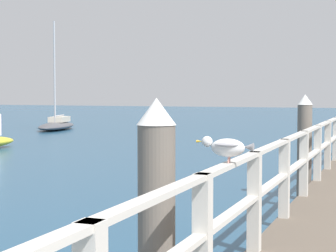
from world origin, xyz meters
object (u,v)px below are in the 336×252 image
object	(u,v)px
seagull_foreground	(227,147)
dock_piling_near	(157,234)
boat_1	(57,124)
dock_piling_far	(304,147)

from	to	relation	value
seagull_foreground	dock_piling_near	bearing A→B (deg)	145.87
dock_piling_near	seagull_foreground	distance (m)	0.93
boat_1	dock_piling_far	bearing A→B (deg)	120.13
dock_piling_near	seagull_foreground	size ratio (longest dim) A/B	4.31
dock_piling_near	boat_1	xyz separation A→B (m)	(-15.95, 23.73, -0.73)
dock_piling_near	seagull_foreground	world-z (taller)	dock_piling_near
dock_piling_near	dock_piling_far	xyz separation A→B (m)	(0.00, 7.47, 0.00)
dock_piling_far	seagull_foreground	xyz separation A→B (m)	(0.37, -6.88, 0.62)
dock_piling_far	seagull_foreground	size ratio (longest dim) A/B	4.31
dock_piling_near	dock_piling_far	bearing A→B (deg)	90.00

